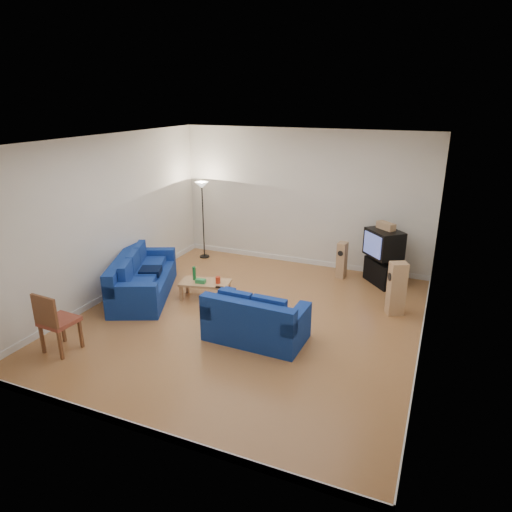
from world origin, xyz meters
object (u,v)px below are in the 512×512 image
at_px(sofa_three_seat, 141,281).
at_px(tv_stand, 383,272).
at_px(sofa_loveseat, 255,323).
at_px(coffee_table, 205,284).
at_px(television, 384,243).

distance_m(sofa_three_seat, tv_stand, 5.15).
bearing_deg(sofa_three_seat, sofa_loveseat, 51.49).
relative_size(sofa_three_seat, coffee_table, 2.27).
height_order(sofa_three_seat, television, television).
bearing_deg(television, sofa_three_seat, -102.46).
bearing_deg(sofa_loveseat, tv_stand, 65.84).
relative_size(sofa_three_seat, television, 2.62).
relative_size(coffee_table, television, 1.15).
bearing_deg(coffee_table, television, 34.43).
distance_m(sofa_three_seat, coffee_table, 1.33).
bearing_deg(sofa_three_seat, tv_stand, 96.37).
height_order(sofa_loveseat, coffee_table, sofa_loveseat).
bearing_deg(sofa_three_seat, television, 96.32).
xyz_separation_m(sofa_three_seat, coffee_table, (1.27, 0.39, -0.01)).
xyz_separation_m(sofa_three_seat, sofa_loveseat, (2.84, -0.75, -0.01)).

